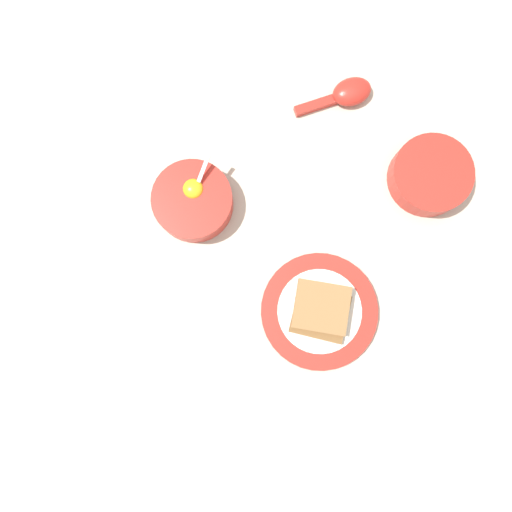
% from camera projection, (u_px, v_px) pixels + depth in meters
% --- Properties ---
extents(ground_plane, '(3.00, 3.00, 0.00)m').
position_uv_depth(ground_plane, '(322.00, 232.00, 0.91)').
color(ground_plane, beige).
extents(egg_bowl, '(0.14, 0.15, 0.08)m').
position_uv_depth(egg_bowl, '(193.00, 201.00, 0.89)').
color(egg_bowl, red).
rests_on(egg_bowl, ground_plane).
extents(toast_plate, '(0.21, 0.21, 0.01)m').
position_uv_depth(toast_plate, '(319.00, 311.00, 0.88)').
color(toast_plate, red).
rests_on(toast_plate, ground_plane).
extents(toast_sandwich, '(0.13, 0.13, 0.03)m').
position_uv_depth(toast_sandwich, '(321.00, 311.00, 0.86)').
color(toast_sandwich, brown).
rests_on(toast_sandwich, toast_plate).
extents(soup_spoon, '(0.10, 0.15, 0.03)m').
position_uv_depth(soup_spoon, '(347.00, 94.00, 0.92)').
color(soup_spoon, red).
rests_on(soup_spoon, ground_plane).
extents(congee_bowl, '(0.14, 0.14, 0.05)m').
position_uv_depth(congee_bowl, '(430.00, 175.00, 0.89)').
color(congee_bowl, red).
rests_on(congee_bowl, ground_plane).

